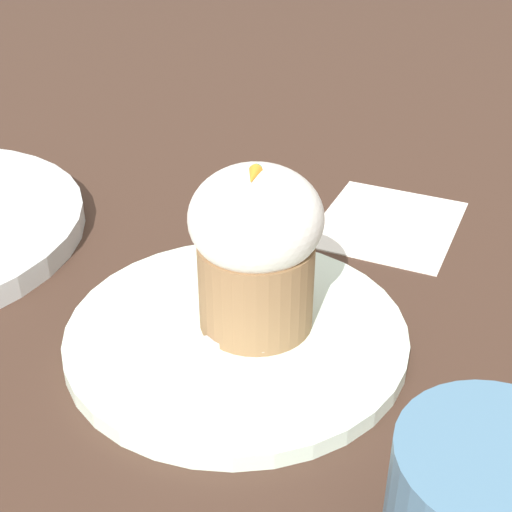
{
  "coord_description": "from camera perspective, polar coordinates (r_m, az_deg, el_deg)",
  "views": [
    {
      "loc": [
        0.35,
        0.08,
        0.29
      ],
      "look_at": [
        -0.01,
        0.01,
        0.06
      ],
      "focal_mm": 50.0,
      "sensor_mm": 36.0,
      "label": 1
    }
  ],
  "objects": [
    {
      "name": "spoon",
      "position": [
        0.44,
        -0.95,
        -6.41
      ],
      "size": [
        0.07,
        0.12,
        0.01
      ],
      "color": "silver",
      "rests_on": "dessert_plate"
    },
    {
      "name": "ground_plane",
      "position": [
        0.46,
        -1.55,
        -6.79
      ],
      "size": [
        4.0,
        4.0,
        0.0
      ],
      "primitive_type": "plane",
      "color": "#3D281E"
    },
    {
      "name": "carrot_cake",
      "position": [
        0.43,
        -0.0,
        0.75
      ],
      "size": [
        0.08,
        0.08,
        0.11
      ],
      "color": "olive",
      "rests_on": "dessert_plate"
    },
    {
      "name": "paper_napkin",
      "position": [
        0.6,
        10.53,
        2.63
      ],
      "size": [
        0.15,
        0.13,
        0.0
      ],
      "color": "white",
      "rests_on": "ground_plane"
    },
    {
      "name": "dessert_plate",
      "position": [
        0.46,
        -1.56,
        -6.24
      ],
      "size": [
        0.22,
        0.22,
        0.01
      ],
      "color": "silver",
      "rests_on": "ground_plane"
    }
  ]
}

